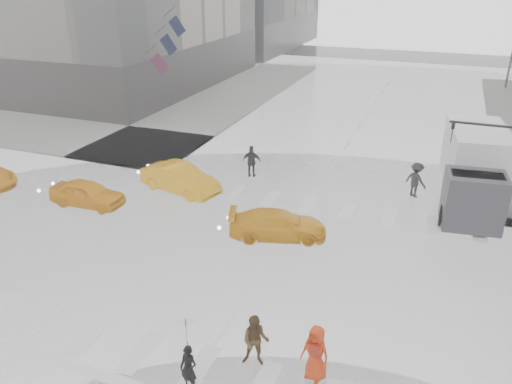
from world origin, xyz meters
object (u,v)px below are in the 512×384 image
at_px(taxi_front, 87,193).
at_px(taxi_mid, 180,179).
at_px(pedestrian_orange, 316,353).
at_px(box_truck, 475,168).
at_px(pedestrian_brown, 256,341).

bearing_deg(taxi_front, taxi_mid, -51.17).
relative_size(taxi_front, taxi_mid, 0.85).
bearing_deg(taxi_mid, pedestrian_orange, -121.12).
distance_m(pedestrian_orange, taxi_front, 15.29).
xyz_separation_m(pedestrian_orange, box_truck, (4.21, 13.97, 1.08)).
height_order(pedestrian_brown, box_truck, box_truck).
height_order(pedestrian_brown, taxi_mid, pedestrian_brown).
relative_size(pedestrian_orange, box_truck, 0.26).
xyz_separation_m(pedestrian_brown, taxi_mid, (-8.21, 10.32, -0.12)).
relative_size(pedestrian_brown, taxi_front, 0.45).
bearing_deg(pedestrian_orange, taxi_mid, 151.93).
bearing_deg(taxi_mid, box_truck, -60.76).
relative_size(pedestrian_brown, pedestrian_orange, 0.95).
xyz_separation_m(pedestrian_brown, taxi_front, (-11.73, 7.21, -0.20)).
xyz_separation_m(taxi_mid, box_truck, (14.22, 3.74, 1.25)).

